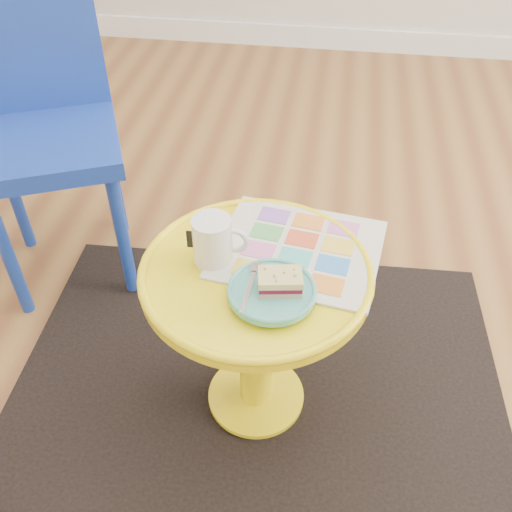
# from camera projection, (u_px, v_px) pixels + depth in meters

# --- Properties ---
(floor) EXTENTS (4.00, 4.00, 0.00)m
(floor) POSITION_uv_depth(u_px,v_px,m) (378.00, 308.00, 1.75)
(floor) COLOR brown
(floor) RESTS_ON ground
(room_walls) EXTENTS (4.00, 4.00, 4.00)m
(room_walls) POSITION_uv_depth(u_px,v_px,m) (154.00, 113.00, 2.56)
(room_walls) COLOR silver
(room_walls) RESTS_ON ground
(rug) EXTENTS (1.34, 1.15, 0.01)m
(rug) POSITION_uv_depth(u_px,v_px,m) (256.00, 397.00, 1.51)
(rug) COLOR black
(rug) RESTS_ON ground
(side_table) EXTENTS (0.49, 0.49, 0.47)m
(side_table) POSITION_uv_depth(u_px,v_px,m) (256.00, 312.00, 1.29)
(side_table) COLOR yellow
(side_table) RESTS_ON ground
(chair) EXTENTS (0.53, 0.53, 0.90)m
(chair) POSITION_uv_depth(u_px,v_px,m) (41.00, 114.00, 1.60)
(chair) COLOR #1939A5
(chair) RESTS_ON ground
(newspaper) EXTENTS (0.39, 0.34, 0.01)m
(newspaper) POSITION_uv_depth(u_px,v_px,m) (298.00, 249.00, 1.24)
(newspaper) COLOR silver
(newspaper) RESTS_ON side_table
(mug) EXTENTS (0.12, 0.08, 0.11)m
(mug) POSITION_uv_depth(u_px,v_px,m) (214.00, 240.00, 1.18)
(mug) COLOR white
(mug) RESTS_ON side_table
(plate) EXTENTS (0.18, 0.18, 0.02)m
(plate) POSITION_uv_depth(u_px,v_px,m) (272.00, 292.00, 1.12)
(plate) COLOR #4FA89F
(plate) RESTS_ON newspaper
(cake_slice) EXTENTS (0.09, 0.07, 0.04)m
(cake_slice) POSITION_uv_depth(u_px,v_px,m) (280.00, 281.00, 1.11)
(cake_slice) COLOR #D3BC8C
(cake_slice) RESTS_ON plate
(fork) EXTENTS (0.02, 0.14, 0.00)m
(fork) POSITION_uv_depth(u_px,v_px,m) (250.00, 284.00, 1.13)
(fork) COLOR silver
(fork) RESTS_ON plate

